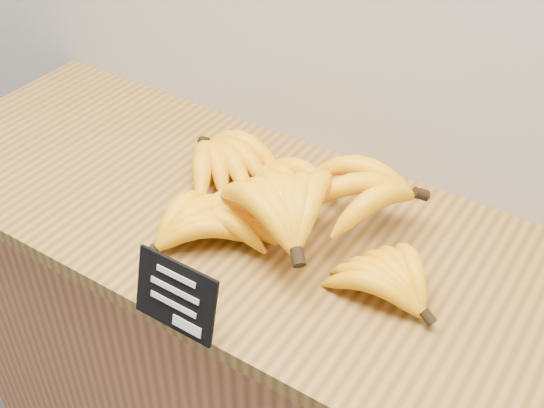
{
  "coord_description": "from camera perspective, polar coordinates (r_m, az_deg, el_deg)",
  "views": [
    {
      "loc": [
        0.33,
        2.0,
        1.69
      ],
      "look_at": [
        -0.13,
        2.7,
        1.02
      ],
      "focal_mm": 45.0,
      "sensor_mm": 36.0,
      "label": 1
    }
  ],
  "objects": [
    {
      "name": "counter",
      "position": [
        1.52,
        1.07,
        -16.01
      ],
      "size": [
        1.4,
        0.5,
        0.9
      ],
      "primitive_type": "cube",
      "color": "#A96136",
      "rests_on": "ground"
    },
    {
      "name": "counter_top",
      "position": [
        1.17,
        1.34,
        -2.74
      ],
      "size": [
        1.55,
        0.54,
        0.03
      ],
      "primitive_type": "cube",
      "color": "olive",
      "rests_on": "counter"
    },
    {
      "name": "chalkboard_sign",
      "position": [
        0.99,
        -8.1,
        -7.65
      ],
      "size": [
        0.14,
        0.03,
        0.11
      ],
      "primitive_type": "cube",
      "rotation": [
        -0.27,
        0.0,
        0.0
      ],
      "color": "black",
      "rests_on": "counter_top"
    },
    {
      "name": "banana_pile",
      "position": [
        1.14,
        0.6,
        0.35
      ],
      "size": [
        0.56,
        0.39,
        0.13
      ],
      "color": "#FFB70A",
      "rests_on": "counter_top"
    }
  ]
}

